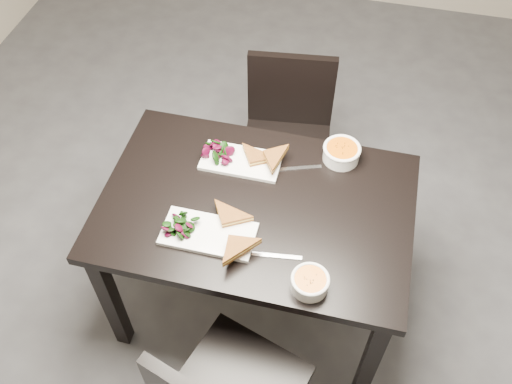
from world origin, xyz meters
TOP-DOWN VIEW (x-y plane):
  - ground at (0.00, 0.00)m, footprint 5.00×5.00m
  - table at (-0.25, -0.22)m, footprint 1.20×0.80m
  - chair_far at (-0.25, 0.46)m, footprint 0.47×0.47m
  - plate_near at (-0.38, -0.40)m, footprint 0.34×0.17m
  - sandwich_near at (-0.32, -0.39)m, footprint 0.21×0.20m
  - salad_near at (-0.48, -0.40)m, footprint 0.11×0.10m
  - soup_bowl_near at (0.02, -0.53)m, footprint 0.13×0.13m
  - cutlery_near at (-0.12, -0.43)m, footprint 0.18×0.04m
  - plate_far at (-0.36, -0.03)m, footprint 0.32×0.16m
  - sandwich_far at (-0.29, -0.04)m, footprint 0.20×0.18m
  - salad_far at (-0.46, -0.03)m, footprint 0.10×0.09m
  - soup_bowl_far at (0.03, 0.09)m, footprint 0.15×0.15m
  - cutlery_far at (-0.12, -0.00)m, footprint 0.18×0.07m

SIDE VIEW (x-z plane):
  - ground at x=0.00m, z-range 0.00..0.00m
  - chair_far at x=-0.25m, z-range 0.06..0.91m
  - table at x=-0.25m, z-range 0.28..1.03m
  - cutlery_near at x=-0.12m, z-range 0.75..0.75m
  - cutlery_far at x=-0.12m, z-range 0.75..0.75m
  - plate_far at x=-0.36m, z-range 0.75..0.77m
  - plate_near at x=-0.38m, z-range 0.75..0.77m
  - soup_bowl_near at x=0.02m, z-range 0.75..0.81m
  - salad_far at x=-0.46m, z-range 0.77..0.81m
  - soup_bowl_far at x=0.03m, z-range 0.75..0.82m
  - salad_near at x=-0.48m, z-range 0.77..0.81m
  - sandwich_far at x=-0.29m, z-range 0.77..0.82m
  - sandwich_near at x=-0.32m, z-range 0.77..0.82m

